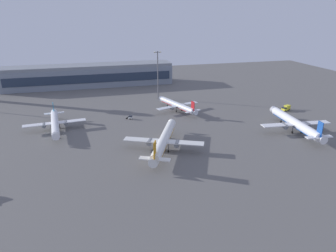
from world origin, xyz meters
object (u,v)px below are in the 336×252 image
(airplane_terminal_side, at_px, (295,123))
(pushback_tug, at_px, (130,117))
(airplane_near_gate, at_px, (164,141))
(airplane_mid_apron, at_px, (55,123))
(apron_light_east, at_px, (158,73))
(airplane_taxiway_distant, at_px, (177,105))
(catering_truck, at_px, (286,108))

(airplane_terminal_side, bearing_deg, pushback_tug, 157.75)
(airplane_near_gate, relative_size, pushback_tug, 11.54)
(airplane_terminal_side, height_order, airplane_mid_apron, airplane_terminal_side)
(pushback_tug, distance_m, apron_light_east, 46.43)
(airplane_taxiway_distant, bearing_deg, airplane_terminal_side, -64.77)
(airplane_taxiway_distant, height_order, apron_light_east, apron_light_east)
(airplane_mid_apron, distance_m, airplane_taxiway_distant, 68.07)
(airplane_terminal_side, relative_size, pushback_tug, 12.50)
(airplane_terminal_side, relative_size, apron_light_east, 1.42)
(airplane_terminal_side, bearing_deg, airplane_mid_apron, 169.37)
(airplane_mid_apron, relative_size, catering_truck, 6.20)
(airplane_near_gate, distance_m, airplane_taxiway_distant, 54.52)
(airplane_terminal_side, height_order, pushback_tug, airplane_terminal_side)
(airplane_taxiway_distant, xyz_separation_m, apron_light_east, (-4.78, 28.65, 14.00))
(catering_truck, distance_m, apron_light_east, 81.66)
(airplane_near_gate, relative_size, apron_light_east, 1.31)
(airplane_near_gate, xyz_separation_m, airplane_terminal_side, (66.25, 3.69, 0.08))
(pushback_tug, xyz_separation_m, apron_light_east, (24.05, 36.19, 16.36))
(airplane_near_gate, bearing_deg, airplane_mid_apron, 166.31)
(airplane_mid_apron, xyz_separation_m, apron_light_east, (61.81, 42.76, 13.75))
(apron_light_east, bearing_deg, airplane_mid_apron, -145.33)
(airplane_near_gate, xyz_separation_m, catering_truck, (82.81, 34.18, -2.62))
(catering_truck, bearing_deg, pushback_tug, 64.21)
(pushback_tug, bearing_deg, catering_truck, 122.11)
(pushback_tug, bearing_deg, airplane_mid_apron, -42.63)
(airplane_taxiway_distant, bearing_deg, catering_truck, -33.47)
(airplane_mid_apron, height_order, pushback_tug, airplane_mid_apron)
(pushback_tug, bearing_deg, apron_light_east, -176.11)
(catering_truck, height_order, apron_light_east, apron_light_east)
(apron_light_east, bearing_deg, airplane_terminal_side, -56.44)
(airplane_terminal_side, bearing_deg, airplane_near_gate, -171.25)
(airplane_near_gate, distance_m, airplane_terminal_side, 66.35)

